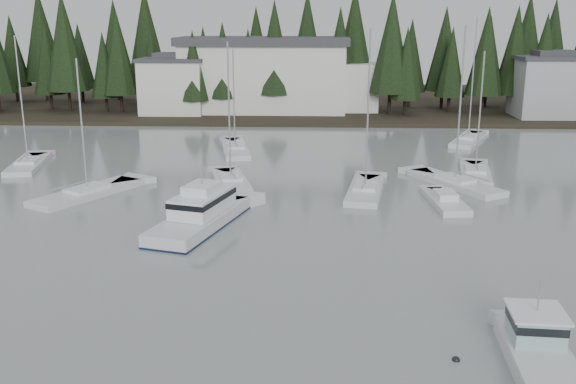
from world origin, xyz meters
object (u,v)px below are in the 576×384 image
lobster_boat_teal (540,358)px  runabout_1 (445,203)px  house_west (173,85)px  sailboat_3 (365,192)px  sailboat_7 (468,141)px  house_east_a (552,85)px  cabin_cruiser_center (201,217)px  sailboat_0 (88,195)px  sailboat_9 (28,166)px  sailboat_8 (475,175)px  sailboat_4 (231,183)px  harbor_inn (277,75)px  sailboat_12 (455,185)px  sailboat_1 (235,150)px

lobster_boat_teal → runabout_1: size_ratio=1.03×
house_west → sailboat_3: bearing=-59.4°
house_west → sailboat_7: 43.14m
house_east_a → cabin_cruiser_center: house_east_a is taller
sailboat_0 → sailboat_9: bearing=71.8°
sailboat_0 → sailboat_3: size_ratio=0.84×
lobster_boat_teal → sailboat_3: bearing=14.6°
sailboat_8 → sailboat_4: bearing=111.0°
house_east_a → runabout_1: bearing=-117.6°
harbor_inn → sailboat_4: sailboat_4 is taller
cabin_cruiser_center → sailboat_4: bearing=13.4°
sailboat_0 → sailboat_3: sailboat_3 is taller
sailboat_0 → runabout_1: bearing=-63.4°
sailboat_12 → sailboat_1: bearing=25.6°
sailboat_4 → sailboat_7: 32.96m
sailboat_3 → sailboat_7: size_ratio=0.94×
runabout_1 → sailboat_12: bearing=-23.0°
harbor_inn → sailboat_9: (-22.24, -36.96, -5.70)m
house_west → house_east_a: house_east_a is taller
harbor_inn → house_east_a: bearing=-6.4°
house_east_a → runabout_1: size_ratio=1.50×
sailboat_8 → sailboat_7: bearing=0.2°
lobster_boat_teal → sailboat_1: size_ratio=0.63×
sailboat_1 → sailboat_4: sailboat_4 is taller
sailboat_4 → harbor_inn: bearing=-17.1°
sailboat_12 → harbor_inn: bearing=-7.2°
sailboat_1 → sailboat_7: 27.52m
lobster_boat_teal → sailboat_12: 30.30m
harbor_inn → cabin_cruiser_center: harbor_inn is taller
house_east_a → sailboat_8: bearing=-118.2°
house_west → house_east_a: size_ratio=0.90×
house_east_a → cabin_cruiser_center: 65.22m
sailboat_0 → sailboat_8: 34.21m
lobster_boat_teal → sailboat_7: size_ratio=0.50×
house_west → harbor_inn: size_ratio=0.32×
lobster_boat_teal → sailboat_0: bearing=51.4°
sailboat_12 → house_west: bearing=10.0°
sailboat_9 → sailboat_12: (40.02, -5.70, 0.00)m
harbor_inn → sailboat_7: bearing=-42.6°
house_west → sailboat_4: sailboat_4 is taller
lobster_boat_teal → sailboat_9: bearing=50.1°
harbor_inn → sailboat_0: (-12.79, -47.27, -5.72)m
sailboat_8 → sailboat_1: bearing=76.5°
sailboat_1 → harbor_inn: bearing=-17.0°
sailboat_12 → sailboat_9: bearing=52.0°
sailboat_12 → sailboat_3: bearing=79.6°
cabin_cruiser_center → sailboat_1: size_ratio=0.95×
sailboat_3 → sailboat_8: 12.35m
runabout_1 → sailboat_4: bearing=67.1°
sailboat_1 → sailboat_8: bearing=-125.3°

